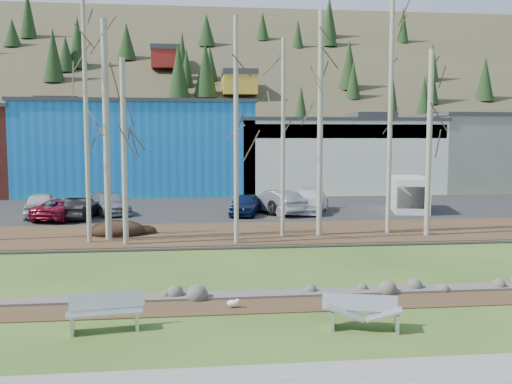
{
  "coord_description": "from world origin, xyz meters",
  "views": [
    {
      "loc": [
        -1.47,
        -14.62,
        5.05
      ],
      "look_at": [
        1.61,
        11.95,
        2.5
      ],
      "focal_mm": 40.0,
      "sensor_mm": 36.0,
      "label": 1
    }
  ],
  "objects": [
    {
      "name": "river",
      "position": [
        0.0,
        7.2,
        0.0
      ],
      "size": [
        80.0,
        8.0,
        0.9
      ],
      "primitive_type": null,
      "color": "black",
      "rests_on": "ground"
    },
    {
      "name": "birch_2",
      "position": [
        -6.23,
        12.67,
        5.96
      ],
      "size": [
        0.21,
        0.21,
        11.63
      ],
      "color": "#B3AFA2",
      "rests_on": "far_bank"
    },
    {
      "name": "car_7",
      "position": [
        6.3,
        22.05,
        0.9
      ],
      "size": [
        3.84,
        5.65,
        1.52
      ],
      "primitive_type": "imported",
      "rotation": [
        0.0,
        0.0,
        -0.36
      ],
      "color": "white",
      "rests_on": "parking_lot"
    },
    {
      "name": "hillside",
      "position": [
        0.0,
        84.0,
        17.5
      ],
      "size": [
        160.0,
        72.0,
        35.0
      ],
      "primitive_type": null,
      "color": "#383323",
      "rests_on": "ground"
    },
    {
      "name": "seagull",
      "position": [
        -0.25,
        1.84,
        0.17
      ],
      "size": [
        0.42,
        0.2,
        0.3
      ],
      "rotation": [
        0.0,
        0.0,
        -0.28
      ],
      "color": "gold",
      "rests_on": "ground"
    },
    {
      "name": "dirt_strip",
      "position": [
        0.0,
        2.1,
        0.01
      ],
      "size": [
        80.0,
        1.8,
        0.03
      ],
      "primitive_type": "cube",
      "color": "#382616",
      "rests_on": "ground"
    },
    {
      "name": "bench_intact",
      "position": [
        -3.72,
        0.35,
        0.49
      ],
      "size": [
        2.02,
        0.87,
        0.98
      ],
      "rotation": [
        0.0,
        0.0,
        0.15
      ],
      "color": "#BABEC0",
      "rests_on": "ground"
    },
    {
      "name": "car_1",
      "position": [
        -8.28,
        20.66,
        0.79
      ],
      "size": [
        1.8,
        4.07,
        1.3
      ],
      "primitive_type": "imported",
      "rotation": [
        0.0,
        0.0,
        3.03
      ],
      "color": "black",
      "rests_on": "parking_lot"
    },
    {
      "name": "birch_3",
      "position": [
        -4.45,
        11.9,
        4.39
      ],
      "size": [
        0.25,
        0.25,
        8.49
      ],
      "color": "#B3AFA2",
      "rests_on": "far_bank"
    },
    {
      "name": "far_bank_rocks",
      "position": [
        0.0,
        11.3,
        0.0
      ],
      "size": [
        80.0,
        0.8,
        0.46
      ],
      "primitive_type": null,
      "color": "#47423D",
      "rests_on": "ground"
    },
    {
      "name": "building_blue",
      "position": [
        -6.0,
        39.0,
        4.16
      ],
      "size": [
        20.4,
        12.24,
        8.3
      ],
      "color": "#1065B5",
      "rests_on": "ground"
    },
    {
      "name": "car_5",
      "position": [
        4.12,
        21.57,
        0.91
      ],
      "size": [
        3.37,
        4.92,
        1.54
      ],
      "primitive_type": "imported",
      "rotation": [
        0.0,
        0.0,
        3.56
      ],
      "color": "#A5A5A7",
      "rests_on": "parking_lot"
    },
    {
      "name": "birch_7",
      "position": [
        10.4,
        12.7,
        4.77
      ],
      "size": [
        0.27,
        0.27,
        9.24
      ],
      "color": "#B3AFA2",
      "rests_on": "far_bank"
    },
    {
      "name": "birch_1",
      "position": [
        -5.41,
        13.27,
        5.37
      ],
      "size": [
        0.31,
        0.31,
        10.45
      ],
      "color": "#B3AFA2",
      "rests_on": "far_bank"
    },
    {
      "name": "car_4",
      "position": [
        2.04,
        21.17,
        0.82
      ],
      "size": [
        2.71,
        4.32,
        1.37
      ],
      "primitive_type": "imported",
      "rotation": [
        0.0,
        0.0,
        -0.29
      ],
      "color": "#0F1C45",
      "rests_on": "parking_lot"
    },
    {
      "name": "building_white",
      "position": [
        12.0,
        38.98,
        3.41
      ],
      "size": [
        18.36,
        12.24,
        6.8
      ],
      "color": "silver",
      "rests_on": "ground"
    },
    {
      "name": "birch_6",
      "position": [
        5.0,
        13.4,
        5.71
      ],
      "size": [
        0.28,
        0.28,
        11.12
      ],
      "color": "#B3AFA2",
      "rests_on": "far_bank"
    },
    {
      "name": "car_2",
      "position": [
        -9.11,
        20.5,
        0.78
      ],
      "size": [
        3.29,
        4.98,
        1.27
      ],
      "primitive_type": "imported",
      "rotation": [
        0.0,
        0.0,
        2.86
      ],
      "color": "maroon",
      "rests_on": "parking_lot"
    },
    {
      "name": "dirt_mound",
      "position": [
        -5.17,
        14.59,
        0.42
      ],
      "size": [
        2.77,
        1.95,
        0.54
      ],
      "primitive_type": "ellipsoid",
      "color": "black",
      "rests_on": "far_bank"
    },
    {
      "name": "birch_4",
      "position": [
        3.11,
        13.25,
        5.02
      ],
      "size": [
        0.2,
        0.2,
        9.73
      ],
      "color": "#B3AFA2",
      "rests_on": "far_bank"
    },
    {
      "name": "far_bank",
      "position": [
        0.0,
        14.5,
        0.07
      ],
      "size": [
        80.0,
        7.0,
        0.15
      ],
      "primitive_type": "cube",
      "color": "#382616",
      "rests_on": "ground"
    },
    {
      "name": "car_0",
      "position": [
        -10.66,
        21.76,
        0.93
      ],
      "size": [
        2.55,
        4.87,
        1.58
      ],
      "primitive_type": "imported",
      "rotation": [
        0.0,
        0.0,
        3.29
      ],
      "color": "silver",
      "rests_on": "parking_lot"
    },
    {
      "name": "birch_5",
      "position": [
        0.65,
        11.59,
        5.35
      ],
      "size": [
        0.22,
        0.22,
        10.4
      ],
      "color": "#B3AFA2",
      "rests_on": "far_bank"
    },
    {
      "name": "car_6",
      "position": [
        4.08,
        22.85,
        0.86
      ],
      "size": [
        3.99,
        5.72,
        1.45
      ],
      "primitive_type": "imported",
      "rotation": [
        0.0,
        0.0,
        3.48
      ],
      "color": "#252528",
      "rests_on": "parking_lot"
    },
    {
      "name": "car_8",
      "position": [
        -8.11,
        20.66,
        0.79
      ],
      "size": [
        1.8,
        4.07,
        1.3
      ],
      "primitive_type": "imported",
      "rotation": [
        0.0,
        0.0,
        3.03
      ],
      "color": "black",
      "rests_on": "parking_lot"
    },
    {
      "name": "car_3",
      "position": [
        -6.72,
        22.74,
        0.81
      ],
      "size": [
        3.64,
        5.01,
        1.35
      ],
      "primitive_type": "imported",
      "rotation": [
        0.0,
        0.0,
        0.43
      ],
      "color": "gray",
      "rests_on": "parking_lot"
    },
    {
      "name": "building_grey",
      "position": [
        28.0,
        39.0,
        3.66
      ],
      "size": [
        14.28,
        12.24,
        7.3
      ],
      "color": "slate",
      "rests_on": "ground"
    },
    {
      "name": "van_white",
      "position": [
        13.13,
        22.03,
        1.27
      ],
      "size": [
        3.37,
        5.53,
        2.26
      ],
      "rotation": [
        0.0,
        0.0,
        -0.25
      ],
      "color": "white",
      "rests_on": "parking_lot"
    },
    {
      "name": "near_bank_rocks",
      "position": [
        0.0,
        3.1,
        0.0
      ],
      "size": [
        80.0,
        0.8,
        0.5
      ],
      "primitive_type": null,
      "color": "#47423D",
      "rests_on": "ground"
    },
    {
      "name": "birch_8",
      "position": [
        8.65,
        13.53,
        6.34
      ],
      "size": [
        0.23,
        0.23,
        12.38
      ],
      "color": "#B3AFA2",
      "rests_on": "far_bank"
    },
    {
      "name": "parking_lot",
      "position": [
        0.0,
        25.0,
        0.07
      ],
      "size": [
        80.0,
        14.0,
        0.14
      ],
      "primitive_type": "cube",
      "color": "black",
      "rests_on": "ground"
    },
    {
      "name": "bench_damaged",
      "position": [
        3.04,
        -0.34,
        0.44
      ],
      "size": [
        2.07,
        1.13,
        0.88
      ],
      "rotation": [
        0.0,
        0.0,
        -0.27
      ],
      "color": "#BABEC0",
      "rests_on": "ground"
    },
    {
      "name": "ground",
      "position": [
        0.0,
        0.0,
        0.0
      ],
      "size": [
        200.0,
        200.0,
        0.0
      ],
      "primitive_type": "plane",
      "color": "#2D4A1A",
      "rests_on": "ground"
    }
  ]
}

